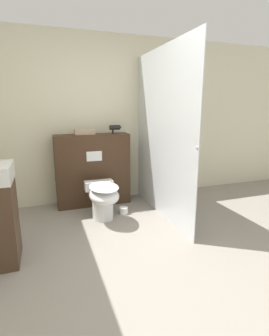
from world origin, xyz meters
name	(u,v)px	position (x,y,z in m)	size (l,w,h in m)	color
ground_plane	(169,288)	(0.00, 0.00, 0.00)	(12.00, 12.00, 0.00)	gray
wall_back	(102,120)	(0.00, 2.35, 1.25)	(8.00, 0.06, 2.50)	beige
partition_panel	(93,170)	(-0.21, 2.13, 0.53)	(1.08, 0.30, 1.06)	#3D2819
shower_glass	(162,135)	(0.58, 1.44, 1.09)	(0.04, 1.76, 2.19)	silver
toilet	(103,198)	(-0.21, 1.49, 0.31)	(0.39, 0.66, 0.48)	white
hair_drier	(115,128)	(0.14, 2.10, 1.15)	(0.18, 0.07, 0.13)	black
folded_towel	(85,132)	(-0.31, 2.11, 1.10)	(0.29, 0.12, 0.08)	tan
spare_toilet_roll	(124,210)	(0.10, 1.60, 0.05)	(0.12, 0.12, 0.09)	white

